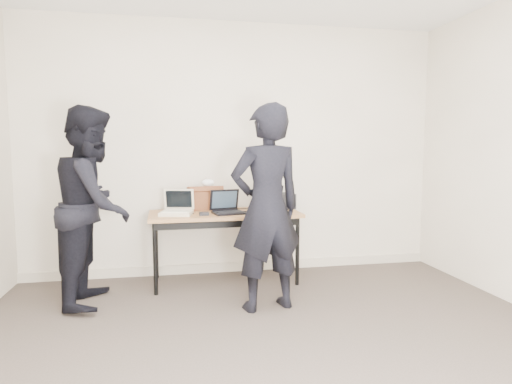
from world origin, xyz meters
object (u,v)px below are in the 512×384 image
object	(u,v)px
laptop_right	(272,203)
laptop_center	(227,208)
laptop_beige	(177,209)
desk	(225,218)
person_typist	(267,208)
person_observer	(93,206)
equipment_box	(281,201)
leather_satchel	(205,198)

from	to	relation	value
laptop_right	laptop_center	bearing A→B (deg)	-164.41
laptop_right	laptop_beige	bearing A→B (deg)	-176.85
laptop_beige	desk	bearing A→B (deg)	17.19
desk	laptop_center	xyz separation A→B (m)	(0.02, -0.06, 0.11)
person_typist	person_observer	world-z (taller)	person_typist
laptop_right	equipment_box	world-z (taller)	laptop_right
laptop_right	person_typist	world-z (taller)	person_typist
equipment_box	person_typist	distance (m)	1.05
laptop_beige	laptop_right	distance (m)	1.03
laptop_center	laptop_beige	bearing A→B (deg)	166.58
laptop_right	desk	bearing A→B (deg)	-170.32
person_typist	desk	bearing A→B (deg)	-84.36
leather_satchel	person_typist	xyz separation A→B (m)	(0.44, -1.01, 0.02)
laptop_right	leather_satchel	xyz separation A→B (m)	(-0.71, 0.04, 0.07)
desk	person_typist	world-z (taller)	person_typist
equipment_box	leather_satchel	bearing A→B (deg)	177.47
desk	laptop_right	distance (m)	0.57
laptop_beige	person_observer	world-z (taller)	person_observer
laptop_center	person_typist	bearing A→B (deg)	-83.37
laptop_center	person_observer	distance (m)	1.25
leather_satchel	equipment_box	size ratio (longest dim) A/B	1.36
equipment_box	person_typist	xyz separation A→B (m)	(-0.37, -0.98, 0.07)
laptop_right	person_observer	bearing A→B (deg)	-173.03
leather_satchel	equipment_box	xyz separation A→B (m)	(0.81, -0.04, -0.05)
desk	equipment_box	size ratio (longest dim) A/B	5.44
equipment_box	desk	bearing A→B (deg)	-163.05
desk	equipment_box	distance (m)	0.67
leather_satchel	person_observer	distance (m)	1.16
laptop_right	person_typist	size ratio (longest dim) A/B	0.21
desk	equipment_box	bearing A→B (deg)	15.45
laptop_beige	laptop_center	bearing A→B (deg)	10.52
desk	person_typist	size ratio (longest dim) A/B	0.87
desk	equipment_box	world-z (taller)	equipment_box
laptop_center	laptop_right	xyz separation A→B (m)	(0.51, 0.24, 0.00)
laptop_beige	leather_satchel	bearing A→B (deg)	54.50
laptop_beige	laptop_center	size ratio (longest dim) A/B	1.00
leather_satchel	laptop_center	bearing A→B (deg)	-62.64
desk	person_observer	distance (m)	1.26
person_observer	person_typist	bearing A→B (deg)	-104.02
person_observer	desk	bearing A→B (deg)	-71.27
laptop_beige	leather_satchel	size ratio (longest dim) A/B	0.93
desk	person_observer	bearing A→B (deg)	-166.08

